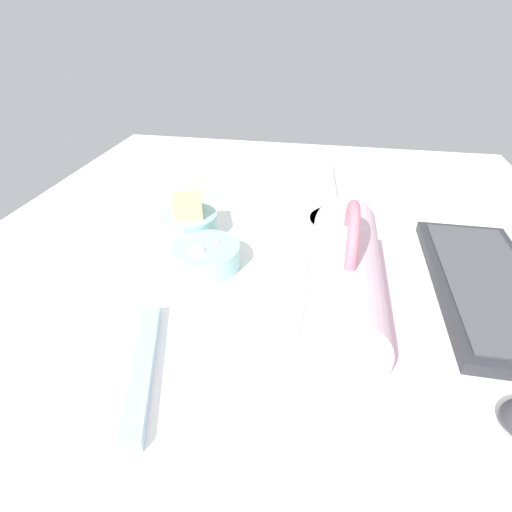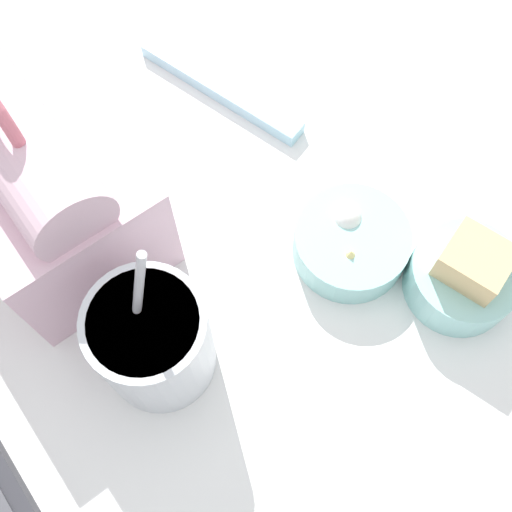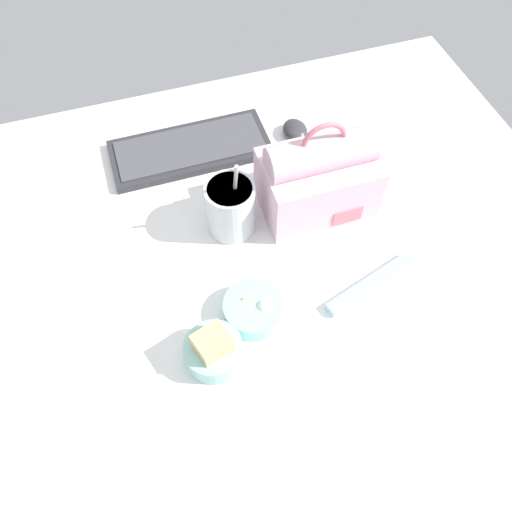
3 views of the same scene
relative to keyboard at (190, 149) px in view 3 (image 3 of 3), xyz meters
The scene contains 8 objects.
desk_surface 32.80cm from the keyboard, 84.54° to the right, with size 140.00×110.00×2.00cm.
keyboard is the anchor object (origin of this frame).
lunch_bag 31.62cm from the keyboard, 46.86° to the right, with size 21.97×14.80×22.16cm.
soup_cup 23.36cm from the keyboard, 81.48° to the right, with size 9.69×9.69×19.29cm.
bento_bowl_sandwich 49.27cm from the keyboard, 98.91° to the right, with size 10.02×10.02×7.86cm.
bento_bowl_snacks 42.87cm from the keyboard, 88.32° to the right, with size 10.89×10.89×4.80cm.
computer_mouse 24.29cm from the keyboard, ahead, with size 5.49×7.03×3.24cm.
chopstick_case 50.09cm from the keyboard, 61.38° to the right, with size 20.11×8.22×1.60cm.
Camera 3 is at (-13.73, -48.70, 83.76)cm, focal length 35.00 mm.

